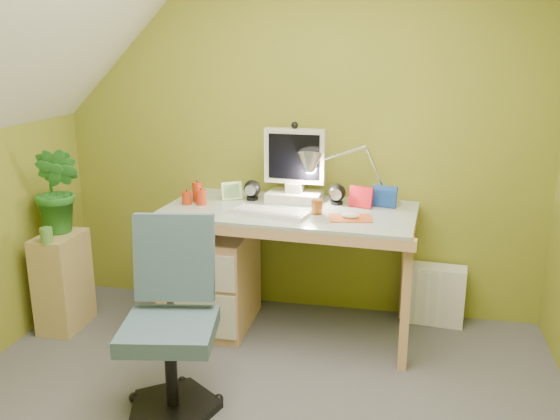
% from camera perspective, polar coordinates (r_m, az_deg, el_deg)
% --- Properties ---
extents(wall_back, '(3.20, 0.01, 2.40)m').
position_cam_1_polar(wall_back, '(3.89, 1.79, 7.30)').
color(wall_back, olive).
rests_on(wall_back, floor).
extents(desk, '(1.55, 0.85, 0.81)m').
position_cam_1_polar(desk, '(3.71, 0.86, -5.88)').
color(desk, tan).
rests_on(desk, floor).
extents(monitor, '(0.36, 0.22, 0.48)m').
position_cam_1_polar(monitor, '(3.70, 1.43, 4.46)').
color(monitor, beige).
rests_on(monitor, desk).
extents(speaker_left, '(0.11, 0.11, 0.13)m').
position_cam_1_polar(speaker_left, '(3.77, -2.69, 1.95)').
color(speaker_left, black).
rests_on(speaker_left, desk).
extents(speaker_right, '(0.12, 0.12, 0.13)m').
position_cam_1_polar(speaker_right, '(3.68, 5.50, 1.54)').
color(speaker_right, black).
rests_on(speaker_right, desk).
extents(keyboard, '(0.46, 0.25, 0.02)m').
position_cam_1_polar(keyboard, '(3.46, -0.85, -0.22)').
color(keyboard, white).
rests_on(keyboard, desk).
extents(mousepad, '(0.27, 0.21, 0.01)m').
position_cam_1_polar(mousepad, '(3.40, 6.76, -0.77)').
color(mousepad, '#B44B1C').
rests_on(mousepad, desk).
extents(mouse, '(0.11, 0.08, 0.04)m').
position_cam_1_polar(mouse, '(3.39, 6.76, -0.54)').
color(mouse, white).
rests_on(mouse, mousepad).
extents(amber_tumbler, '(0.08, 0.08, 0.09)m').
position_cam_1_polar(amber_tumbler, '(3.46, 3.57, 0.32)').
color(amber_tumbler, '#954F15').
rests_on(amber_tumbler, desk).
extents(candle_cluster, '(0.19, 0.17, 0.12)m').
position_cam_1_polar(candle_cluster, '(3.73, -8.18, 1.59)').
color(candle_cluster, '#B72F0F').
rests_on(candle_cluster, desk).
extents(photo_frame_red, '(0.15, 0.07, 0.13)m').
position_cam_1_polar(photo_frame_red, '(3.63, 7.78, 1.25)').
color(photo_frame_red, red).
rests_on(photo_frame_red, desk).
extents(photo_frame_blue, '(0.15, 0.06, 0.13)m').
position_cam_1_polar(photo_frame_blue, '(3.66, 10.01, 1.30)').
color(photo_frame_blue, navy).
rests_on(photo_frame_blue, desk).
extents(photo_frame_green, '(0.13, 0.08, 0.11)m').
position_cam_1_polar(photo_frame_green, '(3.79, -4.67, 1.85)').
color(photo_frame_green, beige).
rests_on(photo_frame_green, desk).
extents(desk_lamp, '(0.55, 0.32, 0.55)m').
position_cam_1_polar(desk_lamp, '(3.64, 8.44, 4.65)').
color(desk_lamp, '#ABACAF').
rests_on(desk_lamp, desk).
extents(side_ledge, '(0.23, 0.36, 0.62)m').
position_cam_1_polar(side_ledge, '(4.03, -20.15, -6.48)').
color(side_ledge, tan).
rests_on(side_ledge, floor).
extents(potted_plant, '(0.35, 0.30, 0.55)m').
position_cam_1_polar(potted_plant, '(3.90, -20.57, 1.78)').
color(potted_plant, '#267025').
rests_on(potted_plant, side_ledge).
extents(green_cup, '(0.08, 0.08, 0.09)m').
position_cam_1_polar(green_cup, '(3.79, -21.56, -2.28)').
color(green_cup, '#58913C').
rests_on(green_cup, side_ledge).
extents(task_chair, '(0.58, 0.58, 0.90)m').
position_cam_1_polar(task_chair, '(2.94, -10.65, -11.17)').
color(task_chair, '#3E5667').
rests_on(task_chair, floor).
extents(radiator, '(0.40, 0.19, 0.39)m').
position_cam_1_polar(radiator, '(4.02, 14.58, -7.86)').
color(radiator, silver).
rests_on(radiator, floor).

